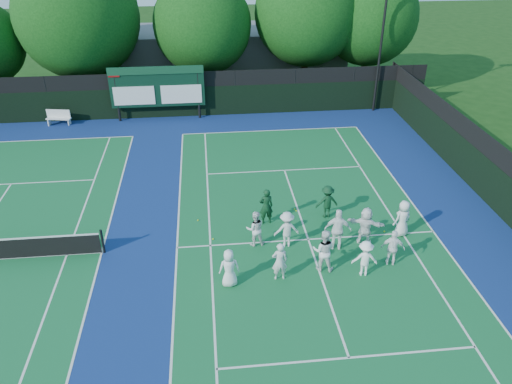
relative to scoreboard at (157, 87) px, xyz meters
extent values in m
plane|color=#14360E|center=(7.01, -15.59, -2.19)|extent=(120.00, 120.00, 0.00)
cube|color=navy|center=(1.01, -14.59, -2.19)|extent=(34.00, 32.00, 0.01)
cube|color=#135C2E|center=(7.01, -14.59, -2.18)|extent=(10.97, 23.77, 0.00)
cube|color=silver|center=(7.01, -2.70, -2.18)|extent=(10.97, 0.08, 0.00)
cube|color=silver|center=(1.53, -14.59, -2.18)|extent=(0.08, 23.77, 0.00)
cube|color=silver|center=(12.50, -14.59, -2.18)|extent=(0.08, 23.77, 0.00)
cube|color=silver|center=(2.90, -14.59, -2.18)|extent=(0.08, 23.77, 0.00)
cube|color=silver|center=(11.13, -14.59, -2.18)|extent=(0.08, 23.77, 0.00)
cube|color=silver|center=(7.01, -20.99, -2.18)|extent=(8.23, 0.08, 0.00)
cube|color=silver|center=(7.01, -8.19, -2.18)|extent=(8.23, 0.08, 0.00)
cube|color=silver|center=(7.01, -14.59, -2.18)|extent=(0.08, 12.80, 0.00)
cube|color=silver|center=(-6.99, -2.70, -2.18)|extent=(10.97, 0.08, 0.00)
cube|color=silver|center=(-1.50, -14.59, -2.18)|extent=(0.08, 23.77, 0.00)
cube|color=silver|center=(-2.87, -14.59, -2.18)|extent=(0.08, 23.77, 0.00)
cube|color=silver|center=(-6.99, -8.19, -2.18)|extent=(8.23, 0.08, 0.00)
cube|color=black|center=(1.01, 0.41, -1.19)|extent=(34.00, 0.08, 2.00)
cube|color=black|center=(1.01, 0.41, 0.31)|extent=(34.00, 0.05, 1.00)
cylinder|color=black|center=(-2.59, 0.01, -0.44)|extent=(0.16, 0.16, 3.50)
cylinder|color=black|center=(2.61, 0.01, -0.44)|extent=(0.16, 0.16, 3.50)
cube|color=black|center=(0.01, 0.01, 0.01)|extent=(6.00, 0.15, 2.60)
cube|color=#124026|center=(0.01, -0.09, 1.11)|extent=(6.00, 0.05, 0.50)
cube|color=silver|center=(-1.49, -0.09, -0.49)|extent=(2.60, 0.04, 1.20)
cube|color=silver|center=(1.51, -0.09, -0.49)|extent=(2.60, 0.04, 1.20)
cube|color=maroon|center=(-2.59, -0.09, 1.01)|extent=(0.70, 0.04, 0.50)
cube|color=slate|center=(5.01, 8.41, -0.19)|extent=(18.00, 6.00, 4.00)
cylinder|color=black|center=(14.51, 0.11, 2.81)|extent=(0.16, 0.16, 10.00)
cylinder|color=black|center=(-1.39, -14.59, -1.64)|extent=(0.10, 0.10, 1.10)
cube|color=silver|center=(-6.37, -0.29, -1.76)|extent=(1.60, 0.71, 0.06)
cube|color=silver|center=(-6.37, -0.13, -1.47)|extent=(1.54, 0.36, 0.52)
cube|color=silver|center=(-7.00, -0.29, -1.98)|extent=(0.13, 0.37, 0.41)
cube|color=silver|center=(-5.75, -0.29, -1.98)|extent=(0.13, 0.37, 0.41)
cylinder|color=black|center=(-5.08, 3.91, -0.76)|extent=(0.44, 0.44, 2.86)
sphere|color=#0D3A0F|center=(-5.08, 3.91, 3.72)|extent=(8.14, 8.14, 8.14)
sphere|color=#0D3A0F|center=(-4.48, 4.21, 2.91)|extent=(5.70, 5.70, 5.70)
cylinder|color=black|center=(3.11, 3.91, -0.84)|extent=(0.44, 0.44, 2.70)
sphere|color=#0D3A0F|center=(3.11, 3.91, 3.03)|extent=(6.71, 6.71, 6.71)
sphere|color=#0D3A0F|center=(3.71, 4.21, 2.36)|extent=(4.70, 4.70, 4.70)
cylinder|color=black|center=(10.35, 3.91, -0.62)|extent=(0.44, 0.44, 3.15)
sphere|color=#0D3A0F|center=(10.35, 3.91, 3.70)|extent=(7.31, 7.31, 7.31)
sphere|color=#0D3A0F|center=(10.95, 4.21, 2.97)|extent=(5.12, 5.12, 5.12)
cylinder|color=black|center=(14.81, 3.91, -0.70)|extent=(0.44, 0.44, 2.98)
sphere|color=#0D3A0F|center=(14.81, 3.91, 3.33)|extent=(6.78, 6.78, 6.78)
sphere|color=#0D3A0F|center=(15.41, 4.21, 2.66)|extent=(4.74, 4.74, 4.74)
sphere|color=#B1D218|center=(3.02, -14.16, -2.16)|extent=(0.07, 0.07, 0.07)
sphere|color=#B1D218|center=(6.86, -12.16, -2.16)|extent=(0.07, 0.07, 0.07)
sphere|color=#B1D218|center=(10.71, -14.74, -2.16)|extent=(0.07, 0.07, 0.07)
sphere|color=#B1D218|center=(2.40, -12.63, -2.16)|extent=(0.07, 0.07, 0.07)
sphere|color=#B1D218|center=(6.90, -12.31, -2.16)|extent=(0.07, 0.07, 0.07)
sphere|color=#B1D218|center=(10.38, -14.39, -2.16)|extent=(0.07, 0.07, 0.07)
imported|color=white|center=(3.54, -17.11, -1.42)|extent=(0.78, 0.54, 1.54)
imported|color=silver|center=(5.42, -16.97, -1.39)|extent=(0.60, 0.41, 1.61)
imported|color=white|center=(7.16, -16.57, -1.31)|extent=(1.00, 0.87, 1.77)
imported|color=white|center=(8.63, -17.06, -1.44)|extent=(1.03, 0.68, 1.49)
imported|color=white|center=(9.89, -16.56, -1.42)|extent=(0.97, 0.63, 1.54)
imported|color=white|center=(4.75, -14.68, -1.40)|extent=(0.80, 0.64, 1.58)
imported|color=silver|center=(6.02, -14.90, -1.39)|extent=(1.07, 0.66, 1.60)
imported|color=white|center=(8.03, -15.31, -1.27)|extent=(1.15, 0.68, 1.84)
imported|color=white|center=(9.26, -15.03, -1.36)|extent=(1.62, 1.05, 1.67)
imported|color=white|center=(11.00, -14.64, -1.37)|extent=(0.94, 0.77, 1.64)
imported|color=#0F371C|center=(5.40, -13.10, -1.34)|extent=(0.66, 0.47, 1.70)
imported|color=#0E351C|center=(8.17, -12.90, -1.41)|extent=(1.06, 0.66, 1.56)
camera|label=1|loc=(2.97, -31.50, 9.97)|focal=35.00mm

